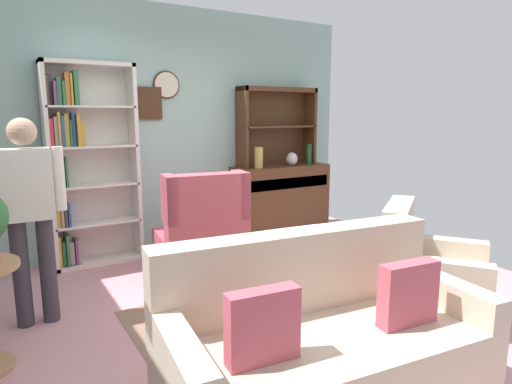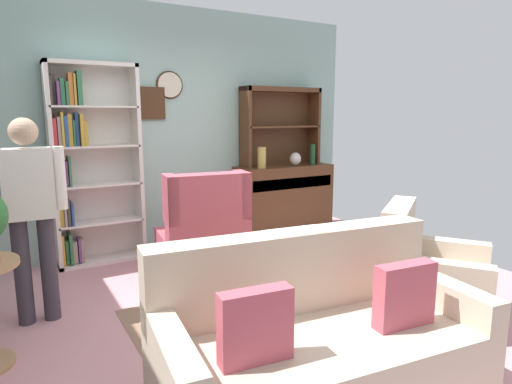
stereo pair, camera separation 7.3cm
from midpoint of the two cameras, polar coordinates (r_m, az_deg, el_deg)
ground_plane at (r=3.70m, az=-0.29°, el=-15.43°), size 5.40×4.60×0.02m
wall_back at (r=5.28m, az=-12.44°, el=7.92°), size 5.00×0.09×2.80m
area_rug at (r=3.57m, az=5.17°, el=-16.23°), size 2.41×1.79×0.01m
bookshelf at (r=4.90m, az=-21.73°, el=3.40°), size 0.90×0.30×2.10m
sideboard at (r=5.81m, az=2.83°, el=-0.56°), size 1.30×0.45×0.92m
sideboard_hutch at (r=5.80m, az=2.30°, el=9.87°), size 1.10×0.26×1.00m
vase_tall at (r=5.45m, az=-0.05°, el=4.49°), size 0.11×0.11×0.26m
vase_round at (r=5.75m, az=4.32°, el=4.31°), size 0.15×0.15×0.17m
bottle_wine at (r=5.89m, az=6.52°, el=4.89°), size 0.07×0.07×0.27m
couch_floral at (r=2.62m, az=7.64°, el=-19.02°), size 1.88×1.05×0.90m
armchair_floral at (r=3.82m, az=20.97°, el=-10.41°), size 1.06×1.07×0.88m
wingback_chair at (r=4.33m, az=-7.52°, el=-6.07°), size 0.88×0.89×1.05m
person_reading at (r=3.65m, az=-27.92°, el=-1.79°), size 0.52×0.22×1.56m
coffee_table at (r=3.23m, az=-0.29°, el=-12.32°), size 0.80×0.50×0.42m
book_stack at (r=3.17m, az=-1.51°, el=-10.48°), size 0.21×0.15×0.10m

